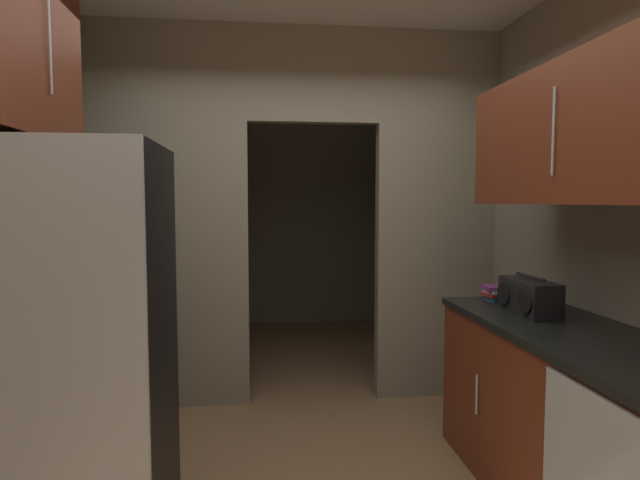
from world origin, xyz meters
name	(u,v)px	position (x,y,z in m)	size (l,w,h in m)	color
kitchen_partition	(289,203)	(-0.04, 1.58, 1.53)	(3.13, 0.12, 2.84)	gray
adjoining_room_shell	(284,212)	(0.00, 3.41, 1.42)	(3.13, 2.73, 2.84)	gray
refrigerator	(68,345)	(-1.13, 0.01, 0.90)	(0.85, 0.78, 1.79)	black
lower_cabinet_run	(580,429)	(1.23, -0.17, 0.46)	(0.67, 1.96, 0.92)	maroon
upper_cabinet_counterside	(591,132)	(1.23, -0.17, 1.86)	(0.36, 1.77, 0.66)	maroon
upper_cabinet_fridgeside	(6,25)	(-1.38, 0.11, 2.32)	(0.36, 0.93, 0.99)	maroon
boombox	(529,297)	(1.20, 0.28, 1.02)	(0.18, 0.41, 0.22)	black
book_stack	(494,293)	(1.18, 0.67, 0.97)	(0.14, 0.16, 0.09)	#2D609E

